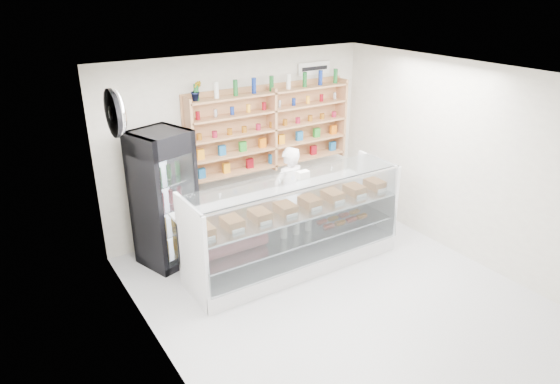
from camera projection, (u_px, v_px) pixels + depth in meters
room at (339, 196)px, 5.95m from camera, size 5.00×5.00×5.00m
display_counter at (293, 242)px, 7.03m from camera, size 3.08×0.92×1.34m
shop_worker at (289, 195)px, 7.60m from camera, size 0.59×0.43×1.52m
drinks_cooler at (164, 199)px, 6.91m from camera, size 0.88×0.86×1.95m
wall_shelving at (272, 129)px, 7.94m from camera, size 2.84×0.28×1.33m
potted_plant at (196, 91)px, 7.03m from camera, size 0.18×0.16×0.29m
security_mirror at (117, 113)px, 5.39m from camera, size 0.15×0.50×0.50m
wall_sign at (314, 68)px, 8.15m from camera, size 0.62×0.03×0.20m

